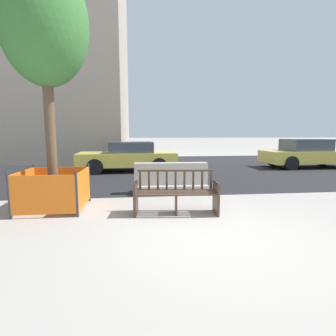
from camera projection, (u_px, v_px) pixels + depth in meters
name	position (u px, v px, depth m)	size (l,w,h in m)	color
ground_plane	(209.00, 235.00, 4.23)	(200.00, 200.00, 0.00)	gray
street_asphalt	(162.00, 167.00, 12.81)	(120.00, 12.00, 0.01)	black
street_bench	(176.00, 194.00, 5.35)	(1.73, 0.68, 0.88)	#473323
jersey_barrier_centre	(171.00, 181.00, 7.23)	(2.02, 0.73, 0.84)	#9E998E
street_tree	(44.00, 26.00, 5.22)	(1.73, 1.73, 5.04)	brown
construction_fence	(54.00, 188.00, 5.65)	(1.30, 1.30, 0.92)	#2D2D33
car_taxi_near	(128.00, 156.00, 11.42)	(4.24, 2.12, 1.28)	#DBC64C
car_sedan_mid	(307.00, 154.00, 12.59)	(4.30, 1.87, 1.37)	#DBC64C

